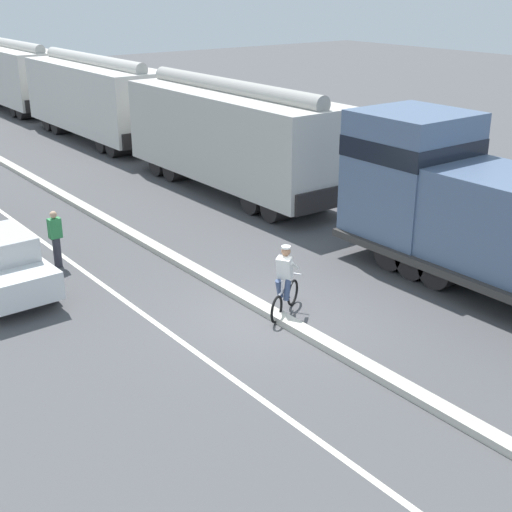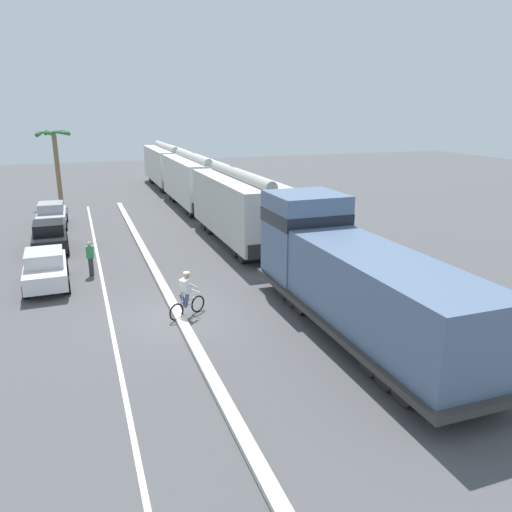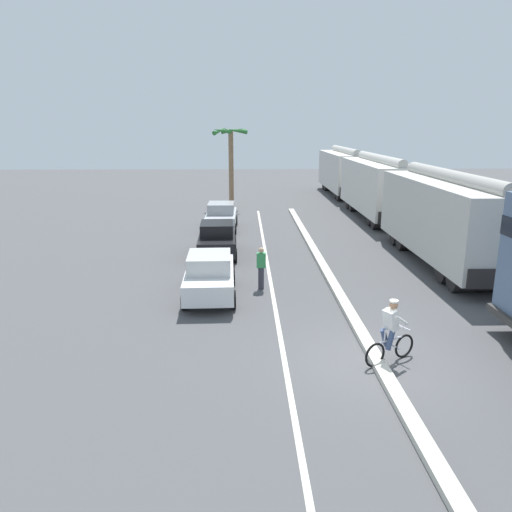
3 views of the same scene
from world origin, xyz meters
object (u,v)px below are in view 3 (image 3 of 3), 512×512
parked_car_black (217,239)px  parked_car_silver (221,216)px  hopper_car_lead (447,219)px  palm_tree_near (231,148)px  parked_car_white (210,275)px  cyclist (391,333)px  hopper_car_middle (378,187)px  hopper_car_trailing (344,171)px  pedestrian_by_cars (261,267)px

parked_car_black → parked_car_silver: same height
hopper_car_lead → palm_tree_near: size_ratio=1.76×
parked_car_white → cyclist: 7.32m
hopper_car_lead → hopper_car_middle: bearing=90.0°
hopper_car_lead → hopper_car_trailing: size_ratio=1.00×
hopper_car_trailing → parked_car_silver: hopper_car_trailing is taller
parked_car_white → parked_car_silver: 12.04m
palm_tree_near → cyclist: bearing=-79.7°
hopper_car_middle → cyclist: hopper_car_middle is taller
parked_car_white → pedestrian_by_cars: (1.88, 0.82, 0.03)m
hopper_car_middle → palm_tree_near: (-9.83, 4.91, 2.33)m
hopper_car_middle → parked_car_white: hopper_car_middle is taller
parked_car_black → parked_car_silver: size_ratio=1.01×
parked_car_white → parked_car_black: same height
palm_tree_near → pedestrian_by_cars: bearing=-85.5°
hopper_car_trailing → parked_car_white: bearing=-110.4°
parked_car_silver → cyclist: 18.10m
cyclist → palm_tree_near: bearing=100.3°
hopper_car_lead → hopper_car_trailing: (0.00, 23.20, 0.00)m
hopper_car_middle → pedestrian_by_cars: (-8.27, -14.87, -1.23)m
parked_car_silver → pedestrian_by_cars: (1.97, -11.21, 0.03)m
parked_car_black → palm_tree_near: palm_tree_near is taller
hopper_car_lead → cyclist: (-5.14, -9.42, -1.26)m
parked_car_silver → palm_tree_near: palm_tree_near is taller
parked_car_white → parked_car_black: (-0.03, 5.92, 0.00)m
parked_car_silver → hopper_car_middle: bearing=19.7°
hopper_car_lead → palm_tree_near: bearing=120.8°
parked_car_white → cyclist: bearing=-46.7°
hopper_car_lead → parked_car_black: size_ratio=2.50×
parked_car_black → parked_car_silver: bearing=90.5°
hopper_car_trailing → cyclist: hopper_car_trailing is taller
hopper_car_trailing → hopper_car_lead: bearing=-90.0°
parked_car_white → palm_tree_near: palm_tree_near is taller
hopper_car_trailing → hopper_car_middle: bearing=-90.0°
cyclist → hopper_car_lead: bearing=61.4°
pedestrian_by_cars → hopper_car_lead: bearing=21.6°
hopper_car_lead → hopper_car_middle: size_ratio=1.00×
pedestrian_by_cars → cyclist: bearing=-63.0°
palm_tree_near → hopper_car_trailing: bearing=34.2°
parked_car_white → parked_car_silver: bearing=90.4°
parked_car_white → palm_tree_near: 20.92m
parked_car_black → cyclist: bearing=-65.8°
parked_car_black → cyclist: cyclist is taller
parked_car_silver → pedestrian_by_cars: same height
pedestrian_by_cars → palm_tree_near: bearing=94.5°
hopper_car_lead → cyclist: 10.81m
hopper_car_middle → parked_car_silver: (-10.24, -3.66, -1.26)m
parked_car_black → parked_car_silver: (-0.06, 6.11, 0.00)m
hopper_car_lead → parked_car_black: hopper_car_lead is taller
pedestrian_by_cars → parked_car_silver: bearing=100.0°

